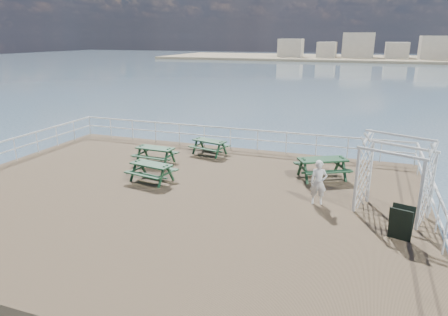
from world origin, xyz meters
TOP-DOWN VIEW (x-y plane):
  - ground at (0.00, 0.00)m, footprint 18.00×14.00m
  - sea_backdrop at (12.54, 134.07)m, footprint 300.00×300.00m
  - railing at (-0.07, 2.57)m, footprint 17.77×13.76m
  - picnic_table_a at (-2.40, 3.18)m, footprint 1.81×1.49m
  - picnic_table_b at (-0.59, 5.39)m, footprint 1.93×1.69m
  - picnic_table_c at (5.07, 3.69)m, footprint 2.48×2.33m
  - picnic_table_d at (-1.36, 1.02)m, footprint 1.92×1.65m
  - trellis_arbor at (7.60, 0.86)m, footprint 2.46×1.90m
  - sandwich_board at (7.80, -0.86)m, footprint 0.73×0.61m
  - person at (5.24, 0.97)m, footprint 0.62×0.46m

SIDE VIEW (x-z plane):
  - sea_backdrop at x=12.54m, z-range -5.11..4.09m
  - ground at x=0.00m, z-range -0.30..0.00m
  - sandwich_board at x=7.80m, z-range -0.01..1.02m
  - picnic_table_b at x=-0.59m, z-range 0.11..0.92m
  - picnic_table_d at x=-1.36m, z-range 0.12..0.95m
  - picnic_table_a at x=-2.40m, z-range 0.12..0.97m
  - picnic_table_c at x=5.07m, z-range 0.13..1.09m
  - person at x=5.24m, z-range 0.00..1.57m
  - railing at x=-0.07m, z-range 0.32..1.42m
  - trellis_arbor at x=7.60m, z-range -0.15..2.56m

